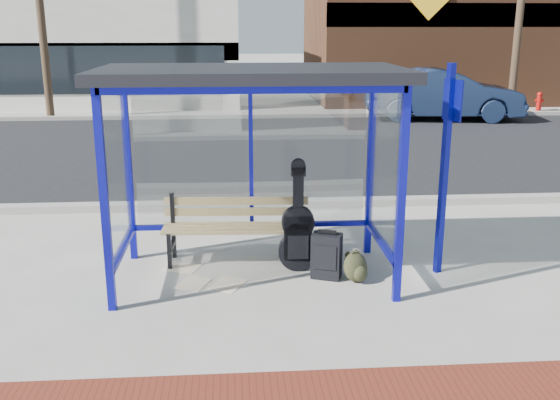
{
  "coord_description": "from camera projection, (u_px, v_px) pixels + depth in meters",
  "views": [
    {
      "loc": [
        -0.2,
        -6.81,
        2.85
      ],
      "look_at": [
        0.32,
        0.2,
        0.88
      ],
      "focal_mm": 40.0,
      "sensor_mm": 36.0,
      "label": 1
    }
  ],
  "objects": [
    {
      "name": "fire_hydrant",
      "position": [
        539.0,
        101.0,
        21.5
      ],
      "size": [
        0.29,
        0.19,
        0.66
      ],
      "rotation": [
        0.0,
        0.0,
        -0.09
      ],
      "color": "#B8110D",
      "rests_on": "ground"
    },
    {
      "name": "bench",
      "position": [
        236.0,
        224.0,
        7.72
      ],
      "size": [
        1.82,
        0.53,
        0.85
      ],
      "rotation": [
        0.0,
        0.0,
        -0.05
      ],
      "color": "black",
      "rests_on": "ground"
    },
    {
      "name": "ground",
      "position": [
        254.0,
        277.0,
        7.32
      ],
      "size": [
        120.0,
        120.0,
        0.0
      ],
      "primitive_type": "plane",
      "color": "#B2ADA0",
      "rests_on": "ground"
    },
    {
      "name": "suitcase",
      "position": [
        327.0,
        256.0,
        7.24
      ],
      "size": [
        0.39,
        0.32,
        0.59
      ],
      "rotation": [
        0.0,
        0.0,
        -0.35
      ],
      "color": "black",
      "rests_on": "ground"
    },
    {
      "name": "backpack",
      "position": [
        356.0,
        268.0,
        7.16
      ],
      "size": [
        0.36,
        0.34,
        0.36
      ],
      "rotation": [
        0.0,
        0.0,
        0.41
      ],
      "color": "#292B17",
      "rests_on": "ground"
    },
    {
      "name": "street_asphalt",
      "position": [
        243.0,
        148.0,
        15.0
      ],
      "size": [
        60.0,
        10.0,
        0.0
      ],
      "primitive_type": "cube",
      "color": "black",
      "rests_on": "ground"
    },
    {
      "name": "bus_shelter",
      "position": [
        252.0,
        100.0,
        6.83
      ],
      "size": [
        3.3,
        1.8,
        2.42
      ],
      "color": "#0E0F9E",
      "rests_on": "ground"
    },
    {
      "name": "newspaper_a",
      "position": [
        182.0,
        268.0,
        7.61
      ],
      "size": [
        0.49,
        0.44,
        0.01
      ],
      "primitive_type": "cube",
      "rotation": [
        0.0,
        0.0,
        -0.38
      ],
      "color": "white",
      "rests_on": "ground"
    },
    {
      "name": "curb_near",
      "position": [
        248.0,
        204.0,
        10.09
      ],
      "size": [
        60.0,
        0.25,
        0.12
      ],
      "primitive_type": "cube",
      "color": "gray",
      "rests_on": "ground"
    },
    {
      "name": "curb_far",
      "position": [
        240.0,
        116.0,
        19.89
      ],
      "size": [
        60.0,
        0.25,
        0.12
      ],
      "primitive_type": "cube",
      "color": "gray",
      "rests_on": "ground"
    },
    {
      "name": "far_sidewalk",
      "position": [
        240.0,
        110.0,
        21.73
      ],
      "size": [
        60.0,
        4.0,
        0.01
      ],
      "primitive_type": "cube",
      "color": "#B2ADA0",
      "rests_on": "ground"
    },
    {
      "name": "guitar_bag",
      "position": [
        298.0,
        233.0,
        7.43
      ],
      "size": [
        0.47,
        0.16,
        1.28
      ],
      "rotation": [
        0.0,
        0.0,
        -0.05
      ],
      "color": "black",
      "rests_on": "ground"
    },
    {
      "name": "sign_post",
      "position": [
        446.0,
        159.0,
        7.12
      ],
      "size": [
        0.15,
        0.29,
        2.46
      ],
      "rotation": [
        0.0,
        0.0,
        0.36
      ],
      "color": "#0C1089",
      "rests_on": "ground"
    },
    {
      "name": "newspaper_b",
      "position": [
        228.0,
        284.0,
        7.12
      ],
      "size": [
        0.47,
        0.51,
        0.01
      ],
      "primitive_type": "cube",
      "rotation": [
        0.0,
        0.0,
        -2.04
      ],
      "color": "white",
      "rests_on": "ground"
    },
    {
      "name": "storefront_brown",
      "position": [
        439.0,
        16.0,
        24.78
      ],
      "size": [
        10.0,
        7.08,
        6.4
      ],
      "color": "#59331E",
      "rests_on": "ground"
    },
    {
      "name": "parked_car",
      "position": [
        443.0,
        95.0,
        19.35
      ],
      "size": [
        4.95,
        2.28,
        1.57
      ],
      "primitive_type": "imported",
      "rotation": [
        0.0,
        0.0,
        1.44
      ],
      "color": "#182645",
      "rests_on": "ground"
    },
    {
      "name": "newspaper_c",
      "position": [
        193.0,
        284.0,
        7.14
      ],
      "size": [
        0.43,
        0.48,
        0.01
      ],
      "primitive_type": "cube",
      "rotation": [
        0.0,
        0.0,
        1.19
      ],
      "color": "white",
      "rests_on": "ground"
    }
  ]
}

